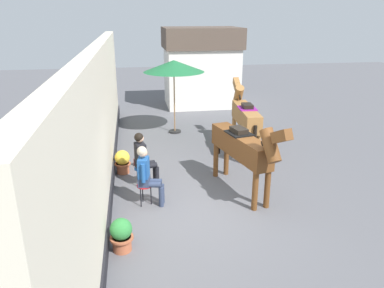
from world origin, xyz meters
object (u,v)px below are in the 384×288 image
Objects in this scene: seated_visitor_near at (147,173)px; satchel_bag at (139,162)px; saddled_horse_near at (243,147)px; flower_planter_far at (123,161)px; flower_planter_near at (121,234)px; cafe_parasol at (174,67)px; saddled_horse_far at (245,115)px; seated_visitor_far at (143,156)px.

satchel_bag is at bearing 93.27° from seated_visitor_near.
saddled_horse_near reaches higher than satchel_bag.
flower_planter_far is at bearing 149.93° from saddled_horse_near.
flower_planter_near is 3.53m from flower_planter_far.
flower_planter_near is (-2.80, -1.90, -0.82)m from saddled_horse_near.
saddled_horse_near reaches higher than flower_planter_far.
seated_visitor_near is at bearing -103.26° from cafe_parasol.
saddled_horse_far is at bearing -50.21° from cafe_parasol.
cafe_parasol is at bearing 42.55° from satchel_bag.
seated_visitor_near is at bearing -72.89° from flower_planter_far.
saddled_horse_near is 0.98× the size of saddled_horse_far.
saddled_horse_near is 3.36m from satchel_bag.
seated_visitor_near is at bearing -174.04° from saddled_horse_near.
saddled_horse_near is at bearing -30.07° from flower_planter_far.
flower_planter_far is 0.69m from satchel_bag.
flower_planter_near is (-0.55, -1.66, -0.44)m from seated_visitor_near.
seated_visitor_near is 2.30m from saddled_horse_near.
flower_planter_near is 4.04m from satchel_bag.
seated_visitor_near is 2.17× the size of flower_planter_far.
seated_visitor_far is 4.96× the size of satchel_bag.
saddled_horse_near is 5.26m from cafe_parasol.
seated_visitor_far is at bearing -57.95° from flower_planter_far.
seated_visitor_near reaches higher than flower_planter_near.
cafe_parasol is (1.24, 5.26, 1.59)m from seated_visitor_near.
saddled_horse_far is 10.71× the size of satchel_bag.
flower_planter_far is (-0.58, 1.87, -0.44)m from seated_visitor_near.
flower_planter_near is 0.25× the size of cafe_parasol.
cafe_parasol is (1.81, 3.38, 2.03)m from flower_planter_far.
flower_planter_near is at bearing -100.81° from seated_visitor_far.
flower_planter_near is at bearing -104.51° from cafe_parasol.
flower_planter_far is at bearing 122.05° from seated_visitor_far.
flower_planter_far is 2.29× the size of satchel_bag.
cafe_parasol reaches higher than flower_planter_near.
saddled_horse_near and saddled_horse_far have the same top height.
seated_visitor_far is (-0.04, 1.02, 0.00)m from seated_visitor_near.
cafe_parasol is at bearing 101.41° from saddled_horse_near.
flower_planter_near is at bearing -145.93° from saddled_horse_near.
seated_visitor_far is at bearing 92.24° from seated_visitor_near.
flower_planter_near and flower_planter_far have the same top height.
seated_visitor_near is at bearing 71.65° from flower_planter_near.
flower_planter_near is at bearing -128.47° from saddled_horse_far.
satchel_bag is (0.44, 0.48, -0.23)m from flower_planter_far.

